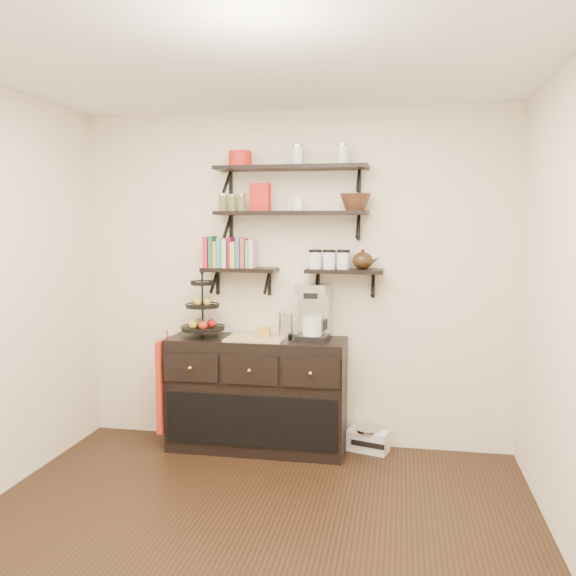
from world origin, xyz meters
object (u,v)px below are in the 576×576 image
at_px(fruit_stand, 203,315).
at_px(coffee_maker, 313,313).
at_px(radio, 368,440).
at_px(sideboard, 257,394).

bearing_deg(fruit_stand, coffee_maker, 1.71).
distance_m(coffee_maker, radio, 1.11).
height_order(coffee_maker, radio, coffee_maker).
bearing_deg(coffee_maker, radio, 14.07).
height_order(sideboard, coffee_maker, coffee_maker).
distance_m(sideboard, coffee_maker, 0.79).
distance_m(sideboard, radio, 0.96).
bearing_deg(coffee_maker, sideboard, -171.49).
height_order(sideboard, fruit_stand, fruit_stand).
relative_size(sideboard, fruit_stand, 2.77).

